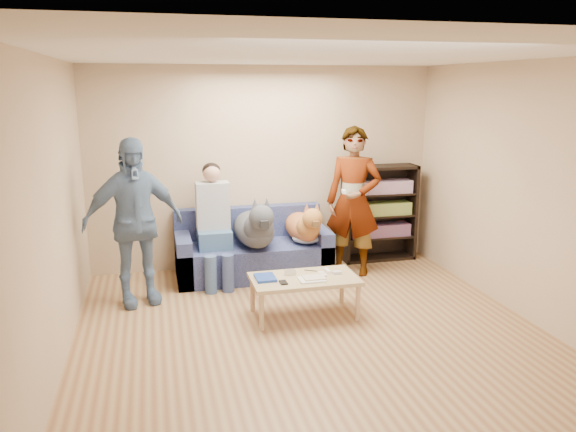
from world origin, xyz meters
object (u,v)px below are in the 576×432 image
object	(u,v)px
person_standing_left	(133,222)
dog_tan	(304,226)
sofa	(252,253)
coffee_table	(304,282)
dog_gray	(255,228)
person_seated	(214,219)
person_standing_right	(353,201)
bookshelf	(379,211)
notebook_blue	(265,278)
camera_silver	(290,272)

from	to	relation	value
person_standing_left	dog_tan	size ratio (longest dim) A/B	1.58
sofa	coffee_table	xyz separation A→B (m)	(0.29, -1.43, 0.09)
dog_tan	coffee_table	size ratio (longest dim) A/B	1.05
dog_gray	dog_tan	bearing A→B (deg)	8.14
person_seated	coffee_table	xyz separation A→B (m)	(0.77, -1.30, -0.40)
person_standing_right	bookshelf	world-z (taller)	person_standing_right
sofa	person_seated	xyz separation A→B (m)	(-0.48, -0.13, 0.49)
sofa	bookshelf	distance (m)	1.86
notebook_blue	coffee_table	distance (m)	0.41
person_standing_right	person_standing_left	size ratio (longest dim) A/B	1.02
person_seated	dog_gray	world-z (taller)	person_seated
dog_gray	notebook_blue	bearing A→B (deg)	-95.51
person_standing_left	camera_silver	bearing A→B (deg)	-38.18
person_seated	dog_tan	size ratio (longest dim) A/B	1.27
sofa	bookshelf	bearing A→B (deg)	7.40
dog_tan	bookshelf	world-z (taller)	bookshelf
person_standing_right	bookshelf	distance (m)	0.77
person_standing_left	dog_gray	xyz separation A→B (m)	(1.40, 0.40, -0.24)
person_standing_right	notebook_blue	size ratio (longest dim) A/B	7.18
dog_gray	dog_tan	distance (m)	0.65
dog_tan	coffee_table	world-z (taller)	dog_tan
person_standing_left	notebook_blue	distance (m)	1.56
notebook_blue	person_seated	distance (m)	1.35
notebook_blue	sofa	xyz separation A→B (m)	(0.11, 1.38, -0.15)
person_standing_right	sofa	xyz separation A→B (m)	(-1.25, 0.24, -0.65)
bookshelf	person_standing_right	bearing A→B (deg)	-139.00
person_standing_right	camera_silver	distance (m)	1.59
camera_silver	person_seated	bearing A→B (deg)	118.92
person_standing_left	sofa	distance (m)	1.67
notebook_blue	person_seated	size ratio (longest dim) A/B	0.18
person_seated	dog_tan	xyz separation A→B (m)	(1.12, -0.02, -0.14)
person_seated	bookshelf	bearing A→B (deg)	8.98
person_standing_left	person_seated	size ratio (longest dim) A/B	1.24
camera_silver	coffee_table	distance (m)	0.18
camera_silver	coffee_table	xyz separation A→B (m)	(0.12, -0.12, -0.07)
coffee_table	bookshelf	xyz separation A→B (m)	(1.51, 1.67, 0.31)
person_standing_left	camera_silver	distance (m)	1.77
dog_gray	bookshelf	xyz separation A→B (m)	(1.80, 0.47, 0.01)
camera_silver	sofa	size ratio (longest dim) A/B	0.06
notebook_blue	coffee_table	xyz separation A→B (m)	(0.40, -0.05, -0.06)
coffee_table	camera_silver	bearing A→B (deg)	135.00
sofa	coffee_table	bearing A→B (deg)	-78.45
person_seated	sofa	bearing A→B (deg)	14.72
dog_tan	person_standing_left	bearing A→B (deg)	-166.34
notebook_blue	sofa	world-z (taller)	sofa
notebook_blue	coffee_table	size ratio (longest dim) A/B	0.24
person_standing_right	dog_tan	world-z (taller)	person_standing_right
person_seated	dog_tan	distance (m)	1.13
person_standing_right	person_seated	distance (m)	1.74
coffee_table	bookshelf	distance (m)	2.27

